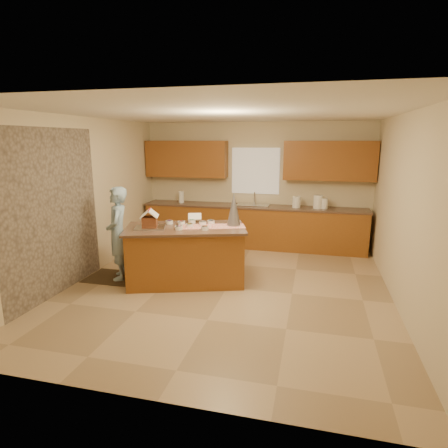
{
  "coord_description": "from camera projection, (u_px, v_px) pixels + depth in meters",
  "views": [
    {
      "loc": [
        1.29,
        -5.46,
        2.32
      ],
      "look_at": [
        -0.1,
        0.2,
        1.0
      ],
      "focal_mm": 29.82,
      "sensor_mm": 36.0,
      "label": 1
    }
  ],
  "objects": [
    {
      "name": "floor",
      "position": [
        227.0,
        288.0,
        5.98
      ],
      "size": [
        5.5,
        5.5,
        0.0
      ],
      "primitive_type": "plane",
      "color": "tan",
      "rests_on": "ground"
    },
    {
      "name": "cookbook",
      "position": [
        195.0,
        217.0,
        6.4
      ],
      "size": [
        0.27,
        0.24,
        0.1
      ],
      "primitive_type": "cube",
      "rotation": [
        -1.13,
        0.0,
        0.31
      ],
      "color": "white",
      "rests_on": "island_top"
    },
    {
      "name": "canister_c",
      "position": [
        324.0,
        204.0,
        7.73
      ],
      "size": [
        0.15,
        0.15,
        0.21
      ],
      "primitive_type": "cylinder",
      "color": "white",
      "rests_on": "back_counter_top"
    },
    {
      "name": "sink",
      "position": [
        253.0,
        207.0,
        8.1
      ],
      "size": [
        0.7,
        0.45,
        0.12
      ],
      "primitive_type": "cube",
      "color": "silver",
      "rests_on": "back_counter_top"
    },
    {
      "name": "paper_towel",
      "position": [
        181.0,
        197.0,
        8.45
      ],
      "size": [
        0.12,
        0.12,
        0.26
      ],
      "primitive_type": "cylinder",
      "color": "white",
      "rests_on": "back_counter_top"
    },
    {
      "name": "table_runner",
      "position": [
        213.0,
        226.0,
        6.07
      ],
      "size": [
        1.08,
        0.66,
        0.01
      ],
      "primitive_type": "cube",
      "rotation": [
        0.0,
        0.0,
        0.31
      ],
      "color": "red",
      "rests_on": "island_top"
    },
    {
      "name": "gingerbread_house",
      "position": [
        150.0,
        220.0,
        5.92
      ],
      "size": [
        0.35,
        0.36,
        0.29
      ],
      "color": "brown",
      "rests_on": "baking_tray"
    },
    {
      "name": "back_counter_top",
      "position": [
        253.0,
        207.0,
        8.1
      ],
      "size": [
        4.85,
        0.63,
        0.04
      ],
      "primitive_type": "cube",
      "color": "brown",
      "rests_on": "back_counter_base"
    },
    {
      "name": "island_top",
      "position": [
        185.0,
        228.0,
        6.04
      ],
      "size": [
        2.13,
        1.54,
        0.04
      ],
      "primitive_type": "cube",
      "rotation": [
        0.0,
        0.0,
        0.31
      ],
      "color": "brown",
      "rests_on": "island_base"
    },
    {
      "name": "wall_right",
      "position": [
        404.0,
        212.0,
        5.1
      ],
      "size": [
        5.5,
        5.5,
        0.0
      ],
      "primitive_type": "plane",
      "color": "beige",
      "rests_on": "floor"
    },
    {
      "name": "canister_b",
      "position": [
        318.0,
        202.0,
        7.75
      ],
      "size": [
        0.19,
        0.19,
        0.28
      ],
      "primitive_type": "cylinder",
      "color": "white",
      "rests_on": "back_counter_top"
    },
    {
      "name": "wall_front",
      "position": [
        151.0,
        260.0,
        3.08
      ],
      "size": [
        5.5,
        5.5,
        0.0
      ],
      "primitive_type": "plane",
      "color": "beige",
      "rests_on": "floor"
    },
    {
      "name": "upper_cabinet_left",
      "position": [
        187.0,
        159.0,
        8.35
      ],
      "size": [
        1.85,
        0.35,
        0.8
      ],
      "primitive_type": "cube",
      "color": "brown",
      "rests_on": "wall_back"
    },
    {
      "name": "wall_left",
      "position": [
        83.0,
        199.0,
        6.26
      ],
      "size": [
        5.5,
        5.5,
        0.0
      ],
      "primitive_type": "plane",
      "color": "beige",
      "rests_on": "floor"
    },
    {
      "name": "stone_accent",
      "position": [
        53.0,
        214.0,
        5.52
      ],
      "size": [
        0.0,
        2.5,
        2.5
      ],
      "primitive_type": "plane",
      "rotation": [
        1.57,
        0.0,
        1.57
      ],
      "color": "gray",
      "rests_on": "wall_left"
    },
    {
      "name": "canister_a",
      "position": [
        296.0,
        202.0,
        7.86
      ],
      "size": [
        0.17,
        0.17,
        0.24
      ],
      "primitive_type": "cylinder",
      "color": "white",
      "rests_on": "back_counter_top"
    },
    {
      "name": "baking_tray",
      "position": [
        150.0,
        228.0,
        5.94
      ],
      "size": [
        0.55,
        0.47,
        0.03
      ],
      "primitive_type": "cube",
      "rotation": [
        0.0,
        0.0,
        0.31
      ],
      "color": "silver",
      "rests_on": "island_top"
    },
    {
      "name": "faucet",
      "position": [
        254.0,
        198.0,
        8.24
      ],
      "size": [
        0.03,
        0.03,
        0.28
      ],
      "primitive_type": "cylinder",
      "color": "silver",
      "rests_on": "back_counter_top"
    },
    {
      "name": "tinsel_tree",
      "position": [
        234.0,
        209.0,
        6.08
      ],
      "size": [
        0.28,
        0.28,
        0.56
      ],
      "primitive_type": "cone",
      "rotation": [
        0.0,
        0.0,
        0.31
      ],
      "color": "#A2A3AD",
      "rests_on": "island_top"
    },
    {
      "name": "rug",
      "position": [
        118.0,
        278.0,
        6.4
      ],
      "size": [
        1.06,
        0.69,
        0.01
      ],
      "primitive_type": "cube",
      "color": "black",
      "rests_on": "floor"
    },
    {
      "name": "window_curtain",
      "position": [
        256.0,
        171.0,
        8.19
      ],
      "size": [
        1.05,
        0.03,
        1.0
      ],
      "primitive_type": "cube",
      "color": "white",
      "rests_on": "wall_back"
    },
    {
      "name": "back_counter_base",
      "position": [
        253.0,
        227.0,
        8.2
      ],
      "size": [
        4.8,
        0.6,
        0.88
      ],
      "primitive_type": "cube",
      "color": "brown",
      "rests_on": "floor"
    },
    {
      "name": "upper_cabinet_right",
      "position": [
        329.0,
        161.0,
        7.63
      ],
      "size": [
        1.85,
        0.35,
        0.8
      ],
      "primitive_type": "cube",
      "color": "brown",
      "rests_on": "wall_back"
    },
    {
      "name": "boy",
      "position": [
        118.0,
        233.0,
        6.21
      ],
      "size": [
        0.57,
        0.67,
        1.56
      ],
      "primitive_type": "imported",
      "rotation": [
        0.0,
        0.0,
        -1.16
      ],
      "color": "#91B4CF",
      "rests_on": "rug"
    },
    {
      "name": "ceiling",
      "position": [
        227.0,
        113.0,
        5.38
      ],
      "size": [
        5.5,
        5.5,
        0.0
      ],
      "primitive_type": "plane",
      "color": "silver",
      "rests_on": "floor"
    },
    {
      "name": "island_base",
      "position": [
        186.0,
        256.0,
        6.14
      ],
      "size": [
        2.03,
        1.44,
        0.9
      ],
      "primitive_type": "cube",
      "rotation": [
        0.0,
        0.0,
        0.31
      ],
      "color": "brown",
      "rests_on": "floor"
    },
    {
      "name": "candy_bowls",
      "position": [
        191.0,
        224.0,
        6.12
      ],
      "size": [
        0.82,
        0.66,
        0.06
      ],
      "color": "#D65D25",
      "rests_on": "island_top"
    },
    {
      "name": "wall_back",
      "position": [
        256.0,
        184.0,
        8.29
      ],
      "size": [
        5.5,
        5.5,
        0.0
      ],
      "primitive_type": "plane",
      "color": "beige",
      "rests_on": "floor"
    }
  ]
}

